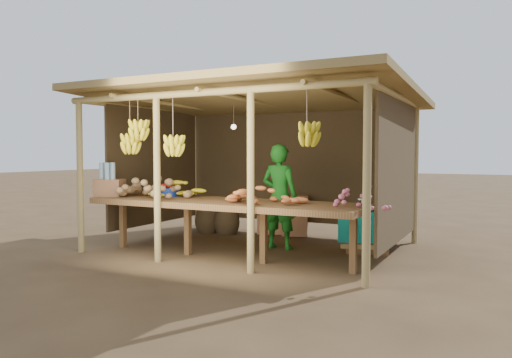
% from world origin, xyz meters
% --- Properties ---
extents(ground, '(60.00, 60.00, 0.00)m').
position_xyz_m(ground, '(0.00, 0.00, 0.00)').
color(ground, brown).
rests_on(ground, ground).
extents(stall_structure, '(4.70, 3.50, 2.43)m').
position_xyz_m(stall_structure, '(0.02, -0.15, 1.90)').
color(stall_structure, tan).
rests_on(stall_structure, ground).
extents(counter, '(3.90, 1.05, 0.80)m').
position_xyz_m(counter, '(0.00, -0.95, 0.74)').
color(counter, brown).
rests_on(counter, ground).
extents(potato_heap, '(1.26, 0.98, 0.37)m').
position_xyz_m(potato_heap, '(-1.17, -1.07, 0.99)').
color(potato_heap, '#916F4B').
rests_on(potato_heap, counter).
extents(sweet_potato_heap, '(1.04, 0.79, 0.36)m').
position_xyz_m(sweet_potato_heap, '(0.66, -1.05, 0.98)').
color(sweet_potato_heap, '#C76833').
rests_on(sweet_potato_heap, counter).
extents(onion_heap, '(0.76, 0.57, 0.35)m').
position_xyz_m(onion_heap, '(1.90, -1.12, 0.98)').
color(onion_heap, '#BE5C6F').
rests_on(onion_heap, counter).
extents(banana_pile, '(0.76, 0.55, 0.35)m').
position_xyz_m(banana_pile, '(-0.92, -0.74, 0.98)').
color(banana_pile, yellow).
rests_on(banana_pile, counter).
extents(tomato_basin, '(0.35, 0.35, 0.19)m').
position_xyz_m(tomato_basin, '(-1.12, -0.73, 0.88)').
color(tomato_basin, navy).
rests_on(tomato_basin, counter).
extents(bottle_box, '(0.49, 0.44, 0.50)m').
position_xyz_m(bottle_box, '(-1.90, -1.11, 0.99)').
color(bottle_box, '#9E6947').
rests_on(bottle_box, counter).
extents(vendor, '(0.59, 0.40, 1.58)m').
position_xyz_m(vendor, '(0.36, 0.07, 0.79)').
color(vendor, '#186E1A').
rests_on(vendor, ground).
extents(tarp_crate, '(0.80, 0.74, 0.80)m').
position_xyz_m(tarp_crate, '(1.60, 0.45, 0.33)').
color(tarp_crate, brown).
rests_on(tarp_crate, ground).
extents(carton_stack, '(1.01, 0.49, 0.70)m').
position_xyz_m(carton_stack, '(-0.02, 1.20, 0.31)').
color(carton_stack, '#9E6947').
rests_on(carton_stack, ground).
extents(burlap_sacks, '(0.86, 0.45, 0.61)m').
position_xyz_m(burlap_sacks, '(-1.22, 0.84, 0.27)').
color(burlap_sacks, '#4E3C24').
rests_on(burlap_sacks, ground).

